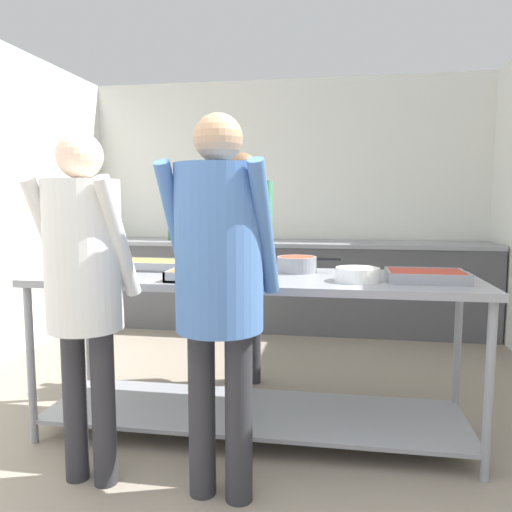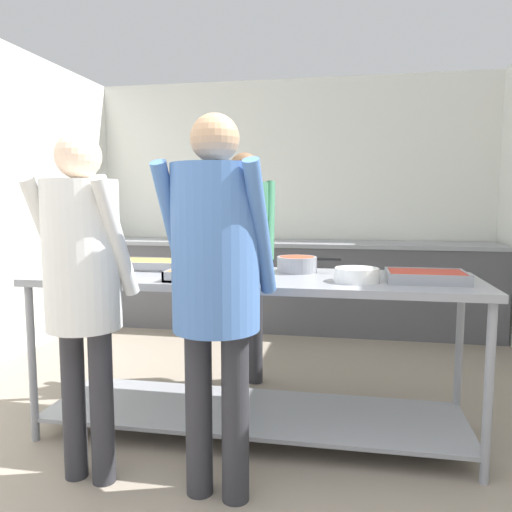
{
  "view_description": "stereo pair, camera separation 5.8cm",
  "coord_description": "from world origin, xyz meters",
  "px_view_note": "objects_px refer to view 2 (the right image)",
  "views": [
    {
      "loc": [
        0.6,
        -1.19,
        1.34
      ],
      "look_at": [
        0.13,
        1.65,
        1.02
      ],
      "focal_mm": 35.0,
      "sensor_mm": 36.0,
      "label": 1
    },
    {
      "loc": [
        0.65,
        -1.18,
        1.34
      ],
      "look_at": [
        0.13,
        1.65,
        1.02
      ],
      "focal_mm": 35.0,
      "sensor_mm": 36.0,
      "label": 2
    }
  ],
  "objects_px": {
    "plate_stack": "(357,275)",
    "water_bottle": "(176,227)",
    "broccoli_bowl": "(103,261)",
    "serving_tray_roast": "(209,275)",
    "serving_tray_greens": "(426,277)",
    "cook_behind_counter": "(245,242)",
    "guest_serving_right": "(83,271)",
    "guest_serving_left": "(216,268)",
    "serving_tray_vegetables": "(150,265)",
    "sauce_pan": "(297,264)"
  },
  "relations": [
    {
      "from": "serving_tray_roast",
      "to": "cook_behind_counter",
      "type": "relative_size",
      "value": 0.25
    },
    {
      "from": "serving_tray_roast",
      "to": "water_bottle",
      "type": "distance_m",
      "value": 2.76
    },
    {
      "from": "broccoli_bowl",
      "to": "serving_tray_roast",
      "type": "bearing_deg",
      "value": -26.36
    },
    {
      "from": "serving_tray_vegetables",
      "to": "serving_tray_roast",
      "type": "xyz_separation_m",
      "value": [
        0.48,
        -0.33,
        0.0
      ]
    },
    {
      "from": "serving_tray_greens",
      "to": "guest_serving_right",
      "type": "relative_size",
      "value": 0.24
    },
    {
      "from": "sauce_pan",
      "to": "plate_stack",
      "type": "xyz_separation_m",
      "value": [
        0.34,
        -0.29,
        -0.01
      ]
    },
    {
      "from": "broccoli_bowl",
      "to": "guest_serving_right",
      "type": "distance_m",
      "value": 0.94
    },
    {
      "from": "sauce_pan",
      "to": "serving_tray_greens",
      "type": "relative_size",
      "value": 0.93
    },
    {
      "from": "broccoli_bowl",
      "to": "serving_tray_roast",
      "type": "height_order",
      "value": "broccoli_bowl"
    },
    {
      "from": "plate_stack",
      "to": "water_bottle",
      "type": "xyz_separation_m",
      "value": [
        -1.87,
        2.47,
        0.1
      ]
    },
    {
      "from": "serving_tray_roast",
      "to": "sauce_pan",
      "type": "bearing_deg",
      "value": 39.33
    },
    {
      "from": "water_bottle",
      "to": "guest_serving_left",
      "type": "bearing_deg",
      "value": -67.37
    },
    {
      "from": "guest_serving_right",
      "to": "cook_behind_counter",
      "type": "distance_m",
      "value": 1.49
    },
    {
      "from": "broccoli_bowl",
      "to": "guest_serving_left",
      "type": "relative_size",
      "value": 0.11
    },
    {
      "from": "serving_tray_greens",
      "to": "water_bottle",
      "type": "xyz_separation_m",
      "value": [
        -2.22,
        2.41,
        0.11
      ]
    },
    {
      "from": "broccoli_bowl",
      "to": "water_bottle",
      "type": "bearing_deg",
      "value": 96.93
    },
    {
      "from": "serving_tray_vegetables",
      "to": "plate_stack",
      "type": "relative_size",
      "value": 1.92
    },
    {
      "from": "cook_behind_counter",
      "to": "water_bottle",
      "type": "distance_m",
      "value": 1.91
    },
    {
      "from": "serving_tray_roast",
      "to": "plate_stack",
      "type": "relative_size",
      "value": 1.77
    },
    {
      "from": "serving_tray_vegetables",
      "to": "plate_stack",
      "type": "height_order",
      "value": "plate_stack"
    },
    {
      "from": "broccoli_bowl",
      "to": "sauce_pan",
      "type": "bearing_deg",
      "value": -2.45
    },
    {
      "from": "plate_stack",
      "to": "guest_serving_left",
      "type": "distance_m",
      "value": 0.83
    },
    {
      "from": "serving_tray_vegetables",
      "to": "plate_stack",
      "type": "bearing_deg",
      "value": -12.02
    },
    {
      "from": "serving_tray_vegetables",
      "to": "cook_behind_counter",
      "type": "bearing_deg",
      "value": 53.14
    },
    {
      "from": "broccoli_bowl",
      "to": "serving_tray_roast",
      "type": "xyz_separation_m",
      "value": [
        0.83,
        -0.41,
        -0.01
      ]
    },
    {
      "from": "serving_tray_roast",
      "to": "guest_serving_right",
      "type": "xyz_separation_m",
      "value": [
        -0.48,
        -0.46,
        0.07
      ]
    },
    {
      "from": "serving_tray_vegetables",
      "to": "guest_serving_left",
      "type": "height_order",
      "value": "guest_serving_left"
    },
    {
      "from": "serving_tray_roast",
      "to": "guest_serving_right",
      "type": "bearing_deg",
      "value": -136.28
    },
    {
      "from": "broccoli_bowl",
      "to": "plate_stack",
      "type": "relative_size",
      "value": 0.77
    },
    {
      "from": "serving_tray_vegetables",
      "to": "plate_stack",
      "type": "distance_m",
      "value": 1.28
    },
    {
      "from": "serving_tray_vegetables",
      "to": "cook_behind_counter",
      "type": "xyz_separation_m",
      "value": [
        0.47,
        0.63,
        0.1
      ]
    },
    {
      "from": "serving_tray_roast",
      "to": "plate_stack",
      "type": "bearing_deg",
      "value": 4.9
    },
    {
      "from": "serving_tray_roast",
      "to": "cook_behind_counter",
      "type": "bearing_deg",
      "value": 90.45
    },
    {
      "from": "sauce_pan",
      "to": "guest_serving_left",
      "type": "height_order",
      "value": "guest_serving_left"
    },
    {
      "from": "guest_serving_right",
      "to": "serving_tray_vegetables",
      "type": "bearing_deg",
      "value": 89.91
    },
    {
      "from": "serving_tray_roast",
      "to": "plate_stack",
      "type": "xyz_separation_m",
      "value": [
        0.78,
        0.07,
        0.01
      ]
    },
    {
      "from": "sauce_pan",
      "to": "guest_serving_right",
      "type": "height_order",
      "value": "guest_serving_right"
    },
    {
      "from": "serving_tray_greens",
      "to": "guest_serving_left",
      "type": "bearing_deg",
      "value": -147.63
    },
    {
      "from": "broccoli_bowl",
      "to": "serving_tray_greens",
      "type": "bearing_deg",
      "value": -8.14
    },
    {
      "from": "cook_behind_counter",
      "to": "guest_serving_right",
      "type": "bearing_deg",
      "value": -108.37
    },
    {
      "from": "plate_stack",
      "to": "guest_serving_right",
      "type": "bearing_deg",
      "value": -157.36
    },
    {
      "from": "cook_behind_counter",
      "to": "water_bottle",
      "type": "bearing_deg",
      "value": 124.48
    },
    {
      "from": "broccoli_bowl",
      "to": "serving_tray_roast",
      "type": "distance_m",
      "value": 0.93
    },
    {
      "from": "water_bottle",
      "to": "serving_tray_vegetables",
      "type": "bearing_deg",
      "value": -74.44
    },
    {
      "from": "sauce_pan",
      "to": "guest_serving_right",
      "type": "xyz_separation_m",
      "value": [
        -0.91,
        -0.81,
        0.05
      ]
    },
    {
      "from": "broccoli_bowl",
      "to": "serving_tray_greens",
      "type": "relative_size",
      "value": 0.46
    },
    {
      "from": "sauce_pan",
      "to": "guest_serving_left",
      "type": "bearing_deg",
      "value": -107.76
    },
    {
      "from": "broccoli_bowl",
      "to": "water_bottle",
      "type": "distance_m",
      "value": 2.14
    },
    {
      "from": "serving_tray_vegetables",
      "to": "sauce_pan",
      "type": "xyz_separation_m",
      "value": [
        0.91,
        0.02,
        0.02
      ]
    },
    {
      "from": "cook_behind_counter",
      "to": "water_bottle",
      "type": "xyz_separation_m",
      "value": [
        -1.08,
        1.58,
        0.01
      ]
    }
  ]
}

